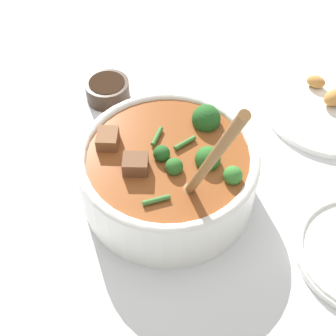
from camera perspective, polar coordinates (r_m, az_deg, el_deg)
ground_plane at (r=0.74m, az=0.00°, el=-3.17°), size 4.00×4.00×0.00m
stew_bowl at (r=0.69m, az=0.06°, el=-0.38°), size 0.26×0.26×0.31m
condiment_bowl at (r=0.89m, az=-7.39°, el=9.49°), size 0.08×0.08×0.04m
food_plate at (r=0.91m, az=19.23°, el=7.12°), size 0.25×0.25×0.04m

